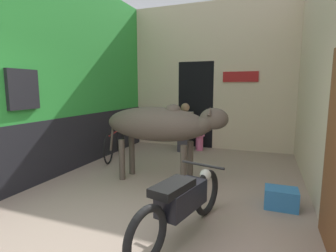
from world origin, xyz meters
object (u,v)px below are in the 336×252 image
Objects in this scene: shopkeeper_seated at (185,126)px; plastic_stool at (199,142)px; cow at (160,125)px; crate at (281,198)px; motorcycle_near at (182,202)px; bicycle at (115,143)px.

shopkeeper_seated is 3.00× the size of plastic_stool.
cow is 5.15× the size of crate.
cow is 1.89m from motorcycle_near.
shopkeeper_seated is at bearing -148.28° from plastic_stool.
motorcycle_near is at bearing -59.63° from cow.
cow is at bearing 169.46° from crate.
motorcycle_near is 4.32× the size of plastic_stool.
motorcycle_near is 1.44× the size of shopkeeper_seated.
cow is 1.78× the size of shopkeeper_seated.
plastic_stool is at bearing 88.19° from cow.
plastic_stool is (0.08, 2.58, -0.80)m from cow.
bicycle is at bearing -137.92° from shopkeeper_seated.
plastic_stool is (-0.82, 4.13, -0.18)m from motorcycle_near.
motorcycle_near is 1.10× the size of bicycle.
shopkeeper_seated reaches higher than plastic_stool.
plastic_stool reaches higher than crate.
cow is at bearing -91.81° from plastic_stool.
motorcycle_near is 4.17× the size of crate.
bicycle is 2.26m from plastic_stool.
bicycle is 3.92× the size of plastic_stool.
motorcycle_near is 1.62m from crate.
cow reaches higher than shopkeeper_seated.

